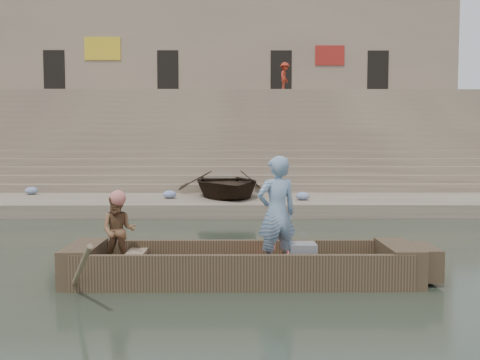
{
  "coord_description": "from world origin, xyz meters",
  "views": [
    {
      "loc": [
        2.19,
        -9.76,
        2.25
      ],
      "look_at": [
        2.29,
        2.36,
        1.4
      ],
      "focal_mm": 40.48,
      "sensor_mm": 36.0,
      "label": 1
    }
  ],
  "objects_px": {
    "beached_rowboat": "(226,184)",
    "pedestrian": "(285,77)",
    "main_rowboat": "(242,274)",
    "rowing_man": "(118,231)",
    "television": "(301,255)",
    "standing_man": "(277,213)"
  },
  "relations": [
    {
      "from": "beached_rowboat",
      "to": "pedestrian",
      "type": "relative_size",
      "value": 2.65
    },
    {
      "from": "pedestrian",
      "to": "main_rowboat",
      "type": "bearing_deg",
      "value": -170.14
    },
    {
      "from": "rowing_man",
      "to": "television",
      "type": "relative_size",
      "value": 2.58
    },
    {
      "from": "main_rowboat",
      "to": "standing_man",
      "type": "distance_m",
      "value": 1.17
    },
    {
      "from": "standing_man",
      "to": "beached_rowboat",
      "type": "xyz_separation_m",
      "value": [
        -0.98,
        9.79,
        -0.28
      ]
    },
    {
      "from": "pedestrian",
      "to": "television",
      "type": "bearing_deg",
      "value": -167.75
    },
    {
      "from": "main_rowboat",
      "to": "rowing_man",
      "type": "xyz_separation_m",
      "value": [
        -2.0,
        0.07,
        0.7
      ]
    },
    {
      "from": "main_rowboat",
      "to": "pedestrian",
      "type": "xyz_separation_m",
      "value": [
        2.73,
        22.74,
        5.91
      ]
    },
    {
      "from": "main_rowboat",
      "to": "beached_rowboat",
      "type": "height_order",
      "value": "beached_rowboat"
    },
    {
      "from": "main_rowboat",
      "to": "rowing_man",
      "type": "relative_size",
      "value": 4.21
    },
    {
      "from": "standing_man",
      "to": "rowing_man",
      "type": "distance_m",
      "value": 2.58
    },
    {
      "from": "main_rowboat",
      "to": "pedestrian",
      "type": "height_order",
      "value": "pedestrian"
    },
    {
      "from": "standing_man",
      "to": "main_rowboat",
      "type": "bearing_deg",
      "value": -32.88
    },
    {
      "from": "standing_man",
      "to": "pedestrian",
      "type": "xyz_separation_m",
      "value": [
        2.18,
        22.87,
        4.89
      ]
    },
    {
      "from": "rowing_man",
      "to": "television",
      "type": "distance_m",
      "value": 2.98
    },
    {
      "from": "standing_man",
      "to": "rowing_man",
      "type": "height_order",
      "value": "standing_man"
    },
    {
      "from": "rowing_man",
      "to": "pedestrian",
      "type": "relative_size",
      "value": 0.73
    },
    {
      "from": "television",
      "to": "pedestrian",
      "type": "relative_size",
      "value": 0.28
    },
    {
      "from": "rowing_man",
      "to": "pedestrian",
      "type": "height_order",
      "value": "pedestrian"
    },
    {
      "from": "standing_man",
      "to": "television",
      "type": "distance_m",
      "value": 0.83
    },
    {
      "from": "rowing_man",
      "to": "television",
      "type": "bearing_deg",
      "value": -3.84
    },
    {
      "from": "standing_man",
      "to": "pedestrian",
      "type": "bearing_deg",
      "value": -114.7
    }
  ]
}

